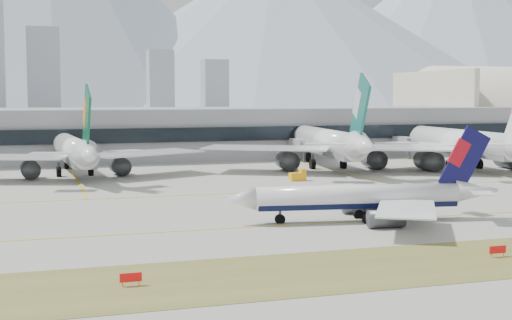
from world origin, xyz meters
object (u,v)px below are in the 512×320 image
object	(u,v)px
terminal	(149,133)
widebody_cathay	(329,144)
widebody_china_air	(467,144)
taxiing_airliner	(368,198)
widebody_eva	(75,152)

from	to	relation	value
terminal	widebody_cathay	bearing A→B (deg)	-51.43
terminal	widebody_china_air	bearing A→B (deg)	-39.37
widebody_china_air	taxiing_airliner	bearing A→B (deg)	140.35
widebody_eva	widebody_china_air	world-z (taller)	widebody_china_air
widebody_eva	widebody_cathay	distance (m)	63.36
taxiing_airliner	widebody_cathay	bearing A→B (deg)	-100.84
widebody_eva	terminal	xyz separation A→B (m)	(24.60, 46.09, 1.78)
widebody_cathay	widebody_china_air	bearing A→B (deg)	-100.96
taxiing_airliner	widebody_china_air	size ratio (longest dim) A/B	0.64
widebody_eva	widebody_china_air	bearing A→B (deg)	-101.42
taxiing_airliner	widebody_china_air	distance (m)	84.16
widebody_cathay	widebody_china_air	xyz separation A→B (m)	(33.63, -10.81, -0.06)
widebody_eva	widebody_cathay	xyz separation A→B (m)	(63.31, -2.45, 0.72)
taxiing_airliner	terminal	world-z (taller)	terminal
widebody_cathay	widebody_china_air	size ratio (longest dim) A/B	1.00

